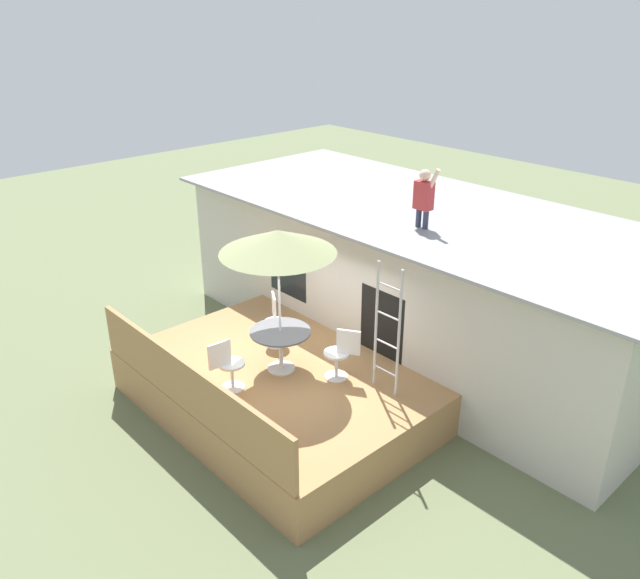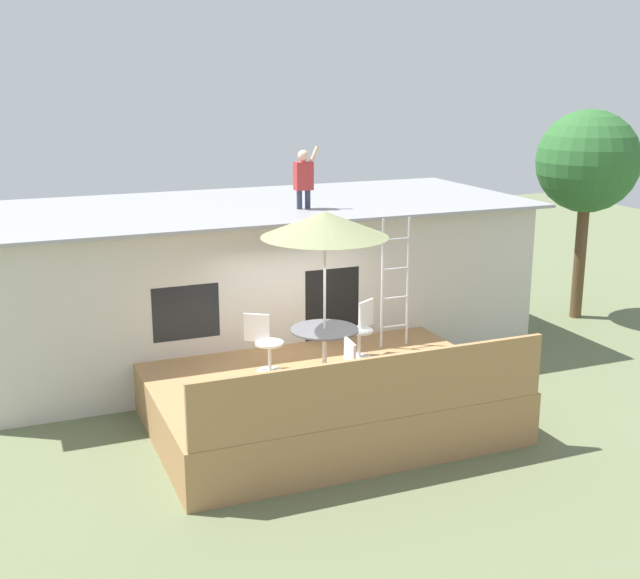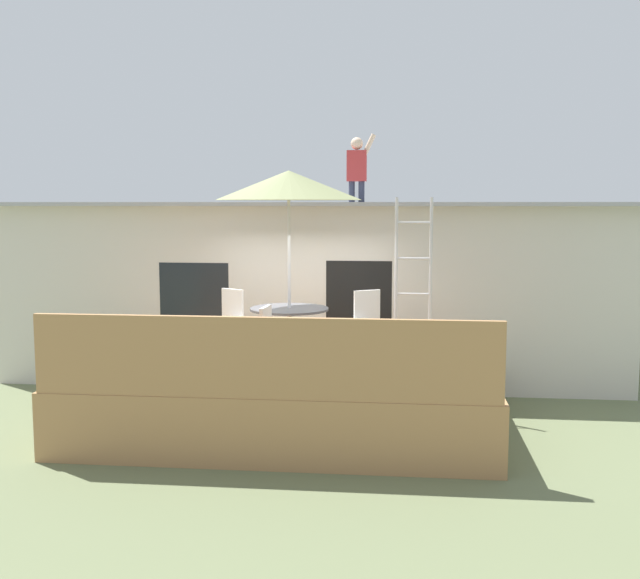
{
  "view_description": "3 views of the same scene",
  "coord_description": "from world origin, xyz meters",
  "px_view_note": "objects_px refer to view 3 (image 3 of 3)",
  "views": [
    {
      "loc": [
        7.44,
        -5.97,
        6.64
      ],
      "look_at": [
        -0.02,
        0.91,
        2.01
      ],
      "focal_mm": 35.75,
      "sensor_mm": 36.0,
      "label": 1
    },
    {
      "loc": [
        -4.54,
        -10.96,
        5.26
      ],
      "look_at": [
        0.14,
        0.46,
        2.03
      ],
      "focal_mm": 45.97,
      "sensor_mm": 36.0,
      "label": 2
    },
    {
      "loc": [
        1.48,
        -9.79,
        2.92
      ],
      "look_at": [
        0.32,
        0.94,
        1.68
      ],
      "focal_mm": 42.39,
      "sensor_mm": 36.0,
      "label": 3
    }
  ],
  "objects_px": {
    "patio_chair_left": "(239,322)",
    "patio_chair_right": "(359,324)",
    "patio_umbrella": "(289,185)",
    "person_figure": "(357,165)",
    "patio_table": "(289,320)",
    "step_ladder": "(413,276)",
    "patio_chair_near": "(269,344)"
  },
  "relations": [
    {
      "from": "patio_chair_left",
      "to": "patio_chair_near",
      "type": "relative_size",
      "value": 1.0
    },
    {
      "from": "patio_table",
      "to": "step_ladder",
      "type": "bearing_deg",
      "value": 27.53
    },
    {
      "from": "patio_umbrella",
      "to": "person_figure",
      "type": "bearing_deg",
      "value": 74.95
    },
    {
      "from": "patio_table",
      "to": "patio_chair_near",
      "type": "relative_size",
      "value": 1.13
    },
    {
      "from": "patio_table",
      "to": "patio_chair_left",
      "type": "relative_size",
      "value": 1.13
    },
    {
      "from": "patio_table",
      "to": "patio_chair_left",
      "type": "distance_m",
      "value": 0.95
    },
    {
      "from": "patio_table",
      "to": "patio_chair_near",
      "type": "xyz_separation_m",
      "value": [
        -0.09,
        -1.04,
        -0.13
      ]
    },
    {
      "from": "patio_chair_right",
      "to": "patio_chair_near",
      "type": "distance_m",
      "value": 1.88
    },
    {
      "from": "patio_chair_left",
      "to": "patio_umbrella",
      "type": "bearing_deg",
      "value": 0.0
    },
    {
      "from": "patio_chair_right",
      "to": "patio_chair_near",
      "type": "relative_size",
      "value": 1.0
    },
    {
      "from": "person_figure",
      "to": "patio_chair_near",
      "type": "bearing_deg",
      "value": -102.38
    },
    {
      "from": "patio_chair_left",
      "to": "patio_chair_right",
      "type": "distance_m",
      "value": 1.68
    },
    {
      "from": "step_ladder",
      "to": "person_figure",
      "type": "bearing_deg",
      "value": 115.83
    },
    {
      "from": "patio_umbrella",
      "to": "patio_chair_left",
      "type": "relative_size",
      "value": 2.76
    },
    {
      "from": "person_figure",
      "to": "patio_chair_right",
      "type": "relative_size",
      "value": 1.21
    },
    {
      "from": "patio_umbrella",
      "to": "patio_chair_near",
      "type": "distance_m",
      "value": 2.16
    },
    {
      "from": "step_ladder",
      "to": "patio_chair_right",
      "type": "height_order",
      "value": "step_ladder"
    },
    {
      "from": "patio_chair_left",
      "to": "patio_chair_right",
      "type": "relative_size",
      "value": 1.0
    },
    {
      "from": "patio_table",
      "to": "step_ladder",
      "type": "height_order",
      "value": "step_ladder"
    },
    {
      "from": "patio_umbrella",
      "to": "person_figure",
      "type": "distance_m",
      "value": 2.84
    },
    {
      "from": "patio_table",
      "to": "person_figure",
      "type": "bearing_deg",
      "value": 74.95
    },
    {
      "from": "patio_table",
      "to": "step_ladder",
      "type": "xyz_separation_m",
      "value": [
        1.63,
        0.85,
        0.51
      ]
    },
    {
      "from": "patio_chair_left",
      "to": "patio_chair_near",
      "type": "bearing_deg",
      "value": -32.91
    },
    {
      "from": "patio_umbrella",
      "to": "patio_table",
      "type": "bearing_deg",
      "value": -23.96
    },
    {
      "from": "patio_table",
      "to": "step_ladder",
      "type": "relative_size",
      "value": 0.47
    },
    {
      "from": "patio_table",
      "to": "patio_chair_near",
      "type": "height_order",
      "value": "patio_chair_near"
    },
    {
      "from": "patio_chair_near",
      "to": "patio_chair_right",
      "type": "bearing_deg",
      "value": -26.36
    },
    {
      "from": "patio_table",
      "to": "patio_umbrella",
      "type": "distance_m",
      "value": 1.76
    },
    {
      "from": "step_ladder",
      "to": "patio_chair_right",
      "type": "distance_m",
      "value": 1.02
    },
    {
      "from": "step_ladder",
      "to": "person_figure",
      "type": "relative_size",
      "value": 1.98
    },
    {
      "from": "person_figure",
      "to": "patio_table",
      "type": "bearing_deg",
      "value": -105.05
    },
    {
      "from": "person_figure",
      "to": "patio_chair_left",
      "type": "relative_size",
      "value": 1.21
    }
  ]
}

